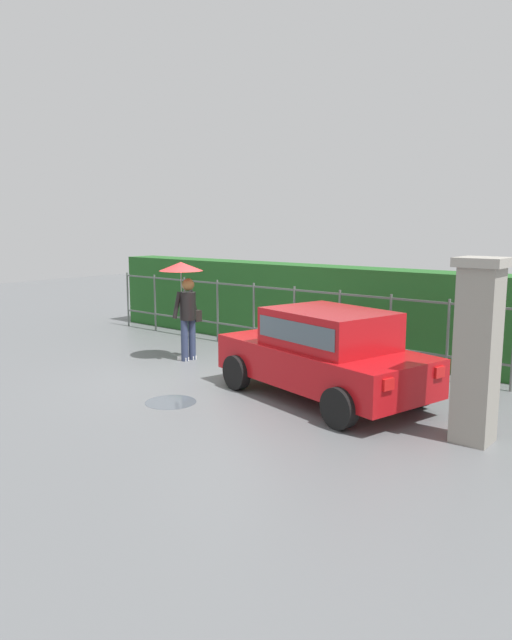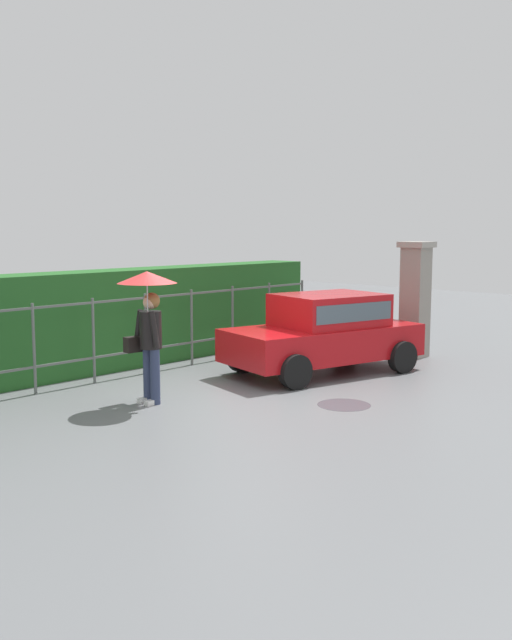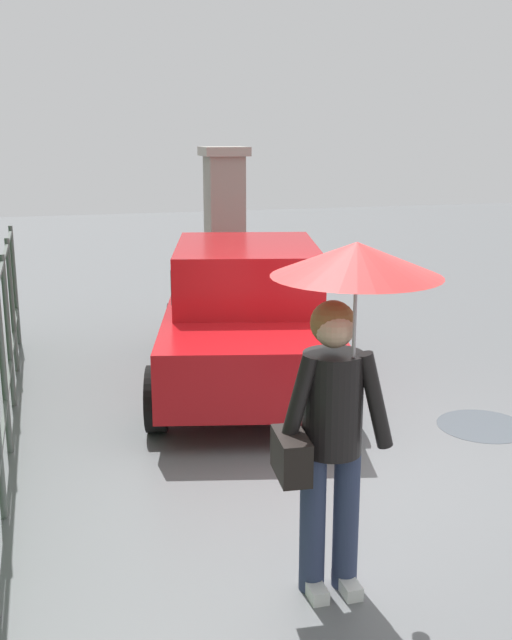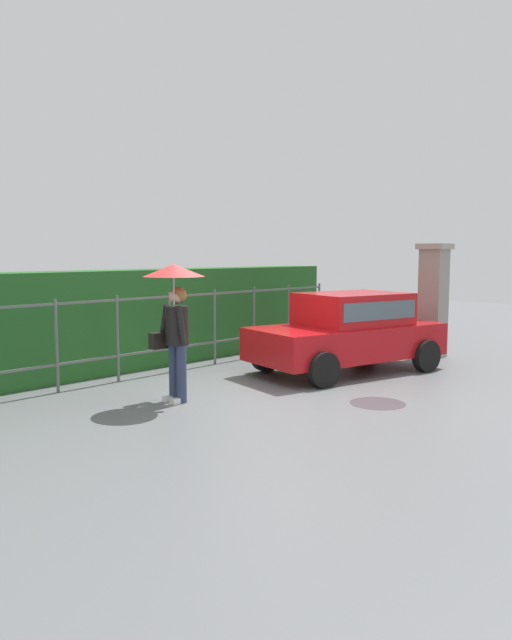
% 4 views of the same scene
% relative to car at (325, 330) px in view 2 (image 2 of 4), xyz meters
% --- Properties ---
extents(ground_plane, '(40.00, 40.00, 0.00)m').
position_rel_car_xyz_m(ground_plane, '(-2.37, -0.15, -0.80)').
color(ground_plane, slate).
extents(car, '(3.98, 2.54, 1.48)m').
position_rel_car_xyz_m(car, '(0.00, 0.00, 0.00)').
color(car, '#B71116').
rests_on(car, ground).
extents(pedestrian, '(0.90, 0.90, 2.06)m').
position_rel_car_xyz_m(pedestrian, '(-3.78, 0.49, 0.66)').
color(pedestrian, '#2D3856').
rests_on(pedestrian, ground).
extents(gate_pillar, '(0.60, 0.60, 2.42)m').
position_rel_car_xyz_m(gate_pillar, '(2.57, -0.38, 0.44)').
color(gate_pillar, gray).
rests_on(gate_pillar, ground).
extents(fence_section, '(10.36, 0.05, 1.50)m').
position_rel_car_xyz_m(fence_section, '(-2.93, 2.39, 0.02)').
color(fence_section, '#59605B').
rests_on(fence_section, ground).
extents(hedge_row, '(11.31, 0.90, 1.90)m').
position_rel_car_xyz_m(hedge_row, '(-2.93, 3.30, 0.15)').
color(hedge_row, '#235B23').
rests_on(hedge_row, ground).
extents(puddle_near, '(0.83, 0.83, 0.00)m').
position_rel_car_xyz_m(puddle_near, '(-1.79, -1.75, -0.80)').
color(puddle_near, '#4C545B').
rests_on(puddle_near, ground).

